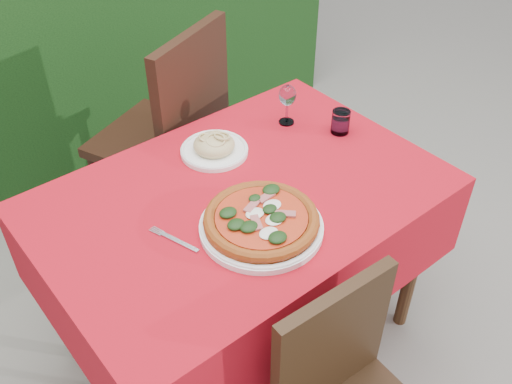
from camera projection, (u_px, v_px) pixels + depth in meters
ground at (244, 336)px, 2.26m from camera, size 60.00×60.00×0.00m
dining_table at (242, 227)px, 1.88m from camera, size 1.26×0.86×0.75m
chair_far at (173, 128)px, 2.36m from camera, size 0.61×0.61×1.02m
pizza_plate at (261, 222)px, 1.63m from camera, size 0.36×0.36×0.07m
pasta_plate at (214, 147)px, 1.93m from camera, size 0.23×0.23×0.07m
water_glass at (340, 123)px, 2.02m from camera, size 0.07×0.07×0.09m
wine_glass at (287, 97)px, 2.03m from camera, size 0.06×0.06×0.15m
fork at (179, 242)px, 1.61m from camera, size 0.08×0.18×0.00m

